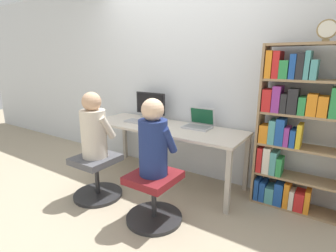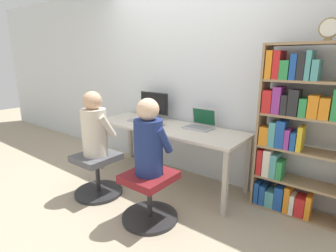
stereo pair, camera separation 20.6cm
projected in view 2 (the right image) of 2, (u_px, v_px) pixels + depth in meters
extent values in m
plane|color=tan|center=(149.00, 189.00, 3.17)|extent=(14.00, 14.00, 0.00)
cube|color=silver|center=(185.00, 77.00, 3.41)|extent=(10.00, 0.05, 2.60)
cube|color=beige|center=(166.00, 127.00, 3.25)|extent=(2.00, 0.67, 0.03)
cube|color=#ADA497|center=(100.00, 145.00, 3.68)|extent=(0.05, 0.05, 0.69)
cube|color=#ADA497|center=(225.00, 184.00, 2.54)|extent=(0.05, 0.05, 0.69)
cube|color=#ADA497|center=(130.00, 136.00, 4.13)|extent=(0.05, 0.05, 0.69)
cube|color=#ADA497|center=(248.00, 165.00, 3.00)|extent=(0.05, 0.05, 0.69)
cylinder|color=black|center=(154.00, 118.00, 3.63)|extent=(0.19, 0.19, 0.01)
cylinder|color=black|center=(154.00, 116.00, 3.62)|extent=(0.04, 0.04, 0.06)
cube|color=black|center=(154.00, 103.00, 3.58)|extent=(0.47, 0.02, 0.29)
cube|color=black|center=(154.00, 103.00, 3.57)|extent=(0.42, 0.01, 0.25)
cube|color=#B7B7BC|center=(198.00, 128.00, 3.12)|extent=(0.33, 0.22, 0.02)
cube|color=gray|center=(198.00, 127.00, 3.11)|extent=(0.29, 0.17, 0.00)
cube|color=#B7B7BC|center=(204.00, 117.00, 3.19)|extent=(0.33, 0.05, 0.22)
cube|color=#144C2D|center=(204.00, 117.00, 3.18)|extent=(0.29, 0.04, 0.18)
cube|color=#B2B2B7|center=(144.00, 122.00, 3.42)|extent=(0.45, 0.17, 0.02)
cube|color=#97979C|center=(144.00, 121.00, 3.42)|extent=(0.42, 0.13, 0.00)
ellipsoid|color=#99999E|center=(162.00, 125.00, 3.26)|extent=(0.06, 0.09, 0.03)
cylinder|color=#262628|center=(99.00, 192.00, 3.06)|extent=(0.55, 0.55, 0.04)
cylinder|color=#262628|center=(98.00, 176.00, 3.00)|extent=(0.05, 0.05, 0.37)
cube|color=#4C4C51|center=(96.00, 157.00, 2.95)|extent=(0.42, 0.46, 0.07)
cylinder|color=#262628|center=(150.00, 217.00, 2.57)|extent=(0.55, 0.55, 0.04)
cylinder|color=#262628|center=(150.00, 198.00, 2.52)|extent=(0.05, 0.05, 0.37)
cube|color=maroon|center=(149.00, 177.00, 2.46)|extent=(0.42, 0.46, 0.07)
cylinder|color=beige|center=(95.00, 132.00, 2.88)|extent=(0.27, 0.27, 0.52)
sphere|color=tan|center=(92.00, 101.00, 2.79)|extent=(0.20, 0.20, 0.20)
cylinder|color=beige|center=(92.00, 123.00, 2.99)|extent=(0.08, 0.21, 0.28)
cylinder|color=beige|center=(107.00, 126.00, 2.84)|extent=(0.08, 0.21, 0.28)
cylinder|color=navy|center=(149.00, 147.00, 2.39)|extent=(0.26, 0.26, 0.52)
sphere|color=beige|center=(148.00, 110.00, 2.30)|extent=(0.20, 0.20, 0.20)
cylinder|color=navy|center=(144.00, 135.00, 2.50)|extent=(0.07, 0.21, 0.28)
cylinder|color=navy|center=(164.00, 140.00, 2.35)|extent=(0.07, 0.21, 0.28)
cube|color=#997A56|center=(261.00, 127.00, 2.72)|extent=(0.02, 0.27, 1.67)
cube|color=#997A56|center=(294.00, 211.00, 2.68)|extent=(0.79, 0.26, 0.02)
cube|color=#997A56|center=(298.00, 182.00, 2.59)|extent=(0.79, 0.26, 0.02)
cube|color=#997A56|center=(302.00, 151.00, 2.51)|extent=(0.79, 0.26, 0.02)
cube|color=#997A56|center=(307.00, 117.00, 2.43)|extent=(0.79, 0.26, 0.02)
cube|color=#997A56|center=(312.00, 81.00, 2.35)|extent=(0.79, 0.26, 0.02)
cube|color=#997A56|center=(317.00, 43.00, 2.27)|extent=(0.79, 0.26, 0.02)
cube|color=#1E4C9E|center=(258.00, 191.00, 2.83)|extent=(0.05, 0.17, 0.24)
cube|color=#1E4C9E|center=(264.00, 193.00, 2.80)|extent=(0.06, 0.20, 0.22)
cube|color=teal|center=(271.00, 197.00, 2.76)|extent=(0.09, 0.19, 0.18)
cube|color=#1E4C9E|center=(280.00, 197.00, 2.68)|extent=(0.08, 0.15, 0.24)
cube|color=orange|center=(289.00, 197.00, 2.67)|extent=(0.05, 0.22, 0.27)
cube|color=silver|center=(293.00, 203.00, 2.61)|extent=(0.04, 0.15, 0.20)
cube|color=red|center=(301.00, 205.00, 2.58)|extent=(0.09, 0.18, 0.20)
cube|color=orange|center=(309.00, 206.00, 2.53)|extent=(0.05, 0.16, 0.24)
cube|color=red|center=(262.00, 161.00, 2.74)|extent=(0.05, 0.18, 0.27)
cube|color=silver|center=(268.00, 162.00, 2.69)|extent=(0.07, 0.16, 0.28)
cube|color=teal|center=(276.00, 164.00, 2.68)|extent=(0.06, 0.22, 0.24)
cube|color=#2D8C47|center=(281.00, 169.00, 2.63)|extent=(0.05, 0.17, 0.19)
cube|color=orange|center=(265.00, 135.00, 2.65)|extent=(0.09, 0.16, 0.19)
cube|color=teal|center=(274.00, 133.00, 2.62)|extent=(0.06, 0.20, 0.24)
cube|color=#1E4C9E|center=(282.00, 134.00, 2.55)|extent=(0.08, 0.16, 0.27)
cube|color=#8C338C|center=(288.00, 139.00, 2.52)|extent=(0.05, 0.16, 0.19)
cube|color=#1E4C9E|center=(295.00, 140.00, 2.51)|extent=(0.05, 0.21, 0.17)
cube|color=gold|center=(301.00, 138.00, 2.46)|extent=(0.04, 0.17, 0.24)
cube|color=red|center=(269.00, 101.00, 2.58)|extent=(0.09, 0.20, 0.22)
cube|color=#8C338C|center=(279.00, 100.00, 2.52)|extent=(0.08, 0.19, 0.26)
cube|color=#262628|center=(286.00, 104.00, 2.50)|extent=(0.06, 0.21, 0.19)
cube|color=#262628|center=(294.00, 103.00, 2.42)|extent=(0.09, 0.15, 0.24)
cube|color=#2D8C47|center=(304.00, 107.00, 2.40)|extent=(0.06, 0.19, 0.17)
cube|color=orange|center=(314.00, 106.00, 2.33)|extent=(0.08, 0.15, 0.20)
cube|color=orange|center=(325.00, 108.00, 2.29)|extent=(0.08, 0.19, 0.19)
cube|color=orange|center=(271.00, 65.00, 2.49)|extent=(0.06, 0.17, 0.26)
cube|color=red|center=(279.00, 65.00, 2.48)|extent=(0.06, 0.23, 0.26)
cube|color=#2D8C47|center=(286.00, 70.00, 2.43)|extent=(0.08, 0.18, 0.17)
cube|color=#1E4C9E|center=(295.00, 67.00, 2.39)|extent=(0.05, 0.21, 0.23)
cube|color=#262628|center=(303.00, 66.00, 2.34)|extent=(0.06, 0.19, 0.24)
cube|color=teal|center=(310.00, 65.00, 2.31)|extent=(0.04, 0.21, 0.26)
cube|color=teal|center=(317.00, 70.00, 2.29)|extent=(0.06, 0.21, 0.18)
cube|color=olive|center=(328.00, 40.00, 2.15)|extent=(0.06, 0.03, 0.02)
cylinder|color=olive|center=(329.00, 28.00, 2.13)|extent=(0.16, 0.02, 0.16)
cylinder|color=silver|center=(329.00, 28.00, 2.12)|extent=(0.14, 0.00, 0.14)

